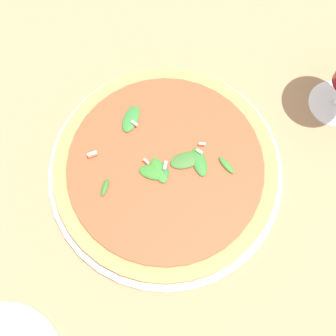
{
  "coord_description": "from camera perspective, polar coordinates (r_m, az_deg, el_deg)",
  "views": [
    {
      "loc": [
        0.04,
        -0.22,
        0.69
      ],
      "look_at": [
        0.0,
        -0.01,
        0.03
      ],
      "focal_mm": 50.0,
      "sensor_mm": 36.0,
      "label": 1
    }
  ],
  "objects": [
    {
      "name": "ground_plane",
      "position": [
        0.72,
        -0.22,
        -0.26
      ],
      "size": [
        6.0,
        6.0,
        0.0
      ],
      "primitive_type": "plane",
      "color": "#9E7A56"
    },
    {
      "name": "pizza_arugula_main",
      "position": [
        0.7,
        -0.0,
        -0.32
      ],
      "size": [
        0.36,
        0.36,
        0.05
      ],
      "color": "silver",
      "rests_on": "ground_plane"
    }
  ]
}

